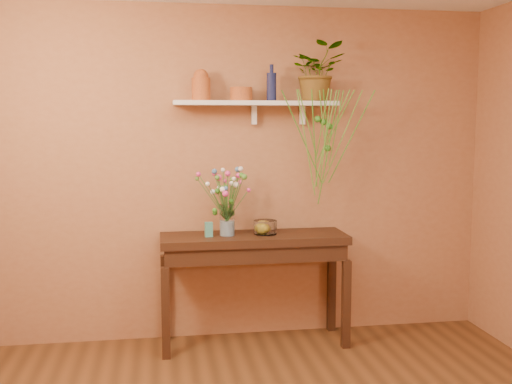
{
  "coord_description": "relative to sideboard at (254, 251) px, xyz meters",
  "views": [
    {
      "loc": [
        -0.72,
        -2.92,
        1.78
      ],
      "look_at": [
        0.0,
        1.55,
        1.25
      ],
      "focal_mm": 42.63,
      "sensor_mm": 36.0,
      "label": 1
    }
  ],
  "objects": [
    {
      "name": "terracotta_jug",
      "position": [
        -0.4,
        0.12,
        1.29
      ],
      "size": [
        0.18,
        0.18,
        0.24
      ],
      "color": "#BB591E",
      "rests_on": "wall_shelf"
    },
    {
      "name": "glass_bowl",
      "position": [
        0.09,
        0.01,
        0.18
      ],
      "size": [
        0.18,
        0.18,
        0.11
      ],
      "color": "white",
      "rests_on": "sideboard"
    },
    {
      "name": "plant_fronds",
      "position": [
        0.56,
        -0.02,
        0.93
      ],
      "size": [
        0.72,
        0.34,
        0.9
      ],
      "color": "#357B1F",
      "rests_on": "wall_shelf"
    },
    {
      "name": "blue_bottle",
      "position": [
        0.16,
        0.12,
        1.29
      ],
      "size": [
        0.09,
        0.09,
        0.29
      ],
      "color": "#171D46",
      "rests_on": "wall_shelf"
    },
    {
      "name": "terracotta_pot",
      "position": [
        -0.08,
        0.13,
        1.23
      ],
      "size": [
        0.18,
        0.18,
        0.11
      ],
      "primitive_type": "cylinder",
      "rotation": [
        0.0,
        0.0,
        -0.01
      ],
      "color": "#BB591E",
      "rests_on": "wall_shelf"
    },
    {
      "name": "bouquet",
      "position": [
        -0.22,
        -0.01,
        0.51
      ],
      "size": [
        0.42,
        0.41,
        0.42
      ],
      "color": "#386B28",
      "rests_on": "glass_vase"
    },
    {
      "name": "wall_shelf",
      "position": [
        0.05,
        0.13,
        1.16
      ],
      "size": [
        1.3,
        0.24,
        0.19
      ],
      "color": "white",
      "rests_on": "room"
    },
    {
      "name": "carton",
      "position": [
        -0.36,
        -0.03,
        0.19
      ],
      "size": [
        0.06,
        0.05,
        0.11
      ],
      "primitive_type": "cube",
      "rotation": [
        0.0,
        0.0,
        0.12
      ],
      "color": "teal",
      "rests_on": "sideboard"
    },
    {
      "name": "room",
      "position": [
        -0.01,
        -1.74,
        0.59
      ],
      "size": [
        4.04,
        4.04,
        2.7
      ],
      "color": "brown",
      "rests_on": "ground"
    },
    {
      "name": "sideboard",
      "position": [
        0.0,
        0.0,
        0.0
      ],
      "size": [
        1.46,
        0.47,
        0.89
      ],
      "color": "#341D10",
      "rests_on": "ground"
    },
    {
      "name": "spider_plant",
      "position": [
        0.53,
        0.13,
        1.41
      ],
      "size": [
        0.44,
        0.39,
        0.46
      ],
      "primitive_type": "imported",
      "rotation": [
        0.0,
        0.0,
        -0.07
      ],
      "color": "#357B1F",
      "rests_on": "wall_shelf"
    },
    {
      "name": "lemon",
      "position": [
        0.08,
        0.01,
        0.18
      ],
      "size": [
        0.09,
        0.09,
        0.09
      ],
      "primitive_type": "sphere",
      "color": "yellow",
      "rests_on": "glass_bowl"
    },
    {
      "name": "glass_vase",
      "position": [
        -0.21,
        0.0,
        0.23
      ],
      "size": [
        0.12,
        0.12,
        0.24
      ],
      "color": "white",
      "rests_on": "sideboard"
    }
  ]
}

